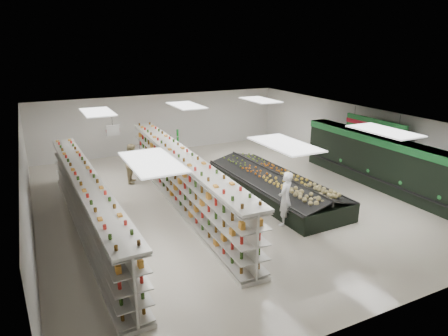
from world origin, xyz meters
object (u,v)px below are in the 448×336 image
gondola_left (88,206)px  shopper_background (133,163)px  gondola_center (182,181)px  shopper_main (285,199)px  produce_island (274,185)px  soda_endcap (168,149)px

gondola_left → shopper_background: (2.48, 4.09, -0.01)m
gondola_center → shopper_main: gondola_center is taller
produce_island → shopper_background: size_ratio=3.97×
gondola_left → shopper_background: 4.78m
gondola_center → produce_island: size_ratio=1.70×
gondola_center → shopper_main: bearing=-50.8°
gondola_left → soda_endcap: gondola_left is taller
produce_island → shopper_main: 2.71m
gondola_left → gondola_center: size_ratio=0.94×
gondola_center → shopper_main: size_ratio=6.23×
gondola_left → gondola_center: (3.56, 0.81, 0.06)m
gondola_left → soda_endcap: (4.80, 6.17, -0.12)m
gondola_center → soda_endcap: (1.24, 5.37, -0.18)m
shopper_main → gondola_center: bearing=-85.3°
gondola_center → shopper_background: gondola_center is taller
gondola_left → shopper_main: 6.54m
produce_island → shopper_main: bearing=-115.1°
soda_endcap → shopper_background: size_ratio=0.89×
shopper_background → gondola_center: bearing=-140.2°
shopper_background → gondola_left: bearing=170.4°
produce_island → shopper_main: size_ratio=3.66×
gondola_center → shopper_background: 3.45m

